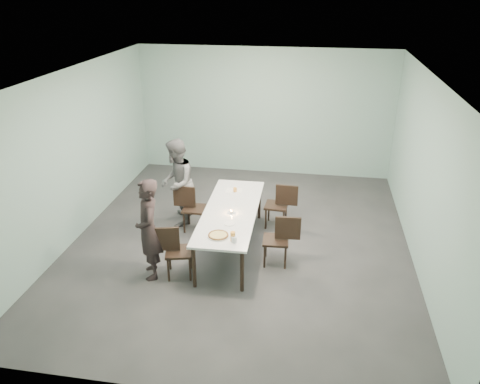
% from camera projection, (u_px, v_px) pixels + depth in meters
% --- Properties ---
extents(ground, '(7.00, 7.00, 0.00)m').
position_uv_depth(ground, '(240.00, 241.00, 8.54)').
color(ground, '#333335').
rests_on(ground, ground).
extents(room_shell, '(6.02, 7.02, 3.01)m').
position_uv_depth(room_shell, '(240.00, 135.00, 7.70)').
color(room_shell, '#8FB4AC').
rests_on(room_shell, ground).
extents(table, '(0.95, 2.62, 0.75)m').
position_uv_depth(table, '(231.00, 213.00, 8.04)').
color(table, white).
rests_on(table, ground).
extents(chair_near_left, '(0.65, 0.51, 0.87)m').
position_uv_depth(chair_near_left, '(174.00, 248.00, 7.36)').
color(chair_near_left, black).
rests_on(chair_near_left, ground).
extents(chair_far_left, '(0.61, 0.42, 0.87)m').
position_uv_depth(chair_far_left, '(190.00, 205.00, 8.77)').
color(chair_far_left, black).
rests_on(chair_far_left, ground).
extents(chair_near_right, '(0.62, 0.44, 0.87)m').
position_uv_depth(chair_near_right, '(281.00, 237.00, 7.68)').
color(chair_near_right, black).
rests_on(chair_near_right, ground).
extents(chair_far_right, '(0.62, 0.45, 0.87)m').
position_uv_depth(chair_far_right, '(281.00, 203.00, 8.86)').
color(chair_far_right, black).
rests_on(chair_far_right, ground).
extents(diner_near, '(0.61, 0.71, 1.66)m').
position_uv_depth(diner_near, '(149.00, 230.00, 7.23)').
color(diner_near, black).
rests_on(diner_near, ground).
extents(diner_far, '(0.75, 0.91, 1.69)m').
position_uv_depth(diner_far, '(177.00, 183.00, 8.86)').
color(diner_far, slate).
rests_on(diner_far, ground).
extents(pizza, '(0.34, 0.34, 0.04)m').
position_uv_depth(pizza, '(218.00, 235.00, 7.19)').
color(pizza, white).
rests_on(pizza, table).
extents(side_plate, '(0.18, 0.18, 0.01)m').
position_uv_depth(side_plate, '(230.00, 223.00, 7.57)').
color(side_plate, white).
rests_on(side_plate, table).
extents(beer_glass, '(0.08, 0.08, 0.15)m').
position_uv_depth(beer_glass, '(233.00, 236.00, 7.04)').
color(beer_glass, orange).
rests_on(beer_glass, table).
extents(water_tumbler, '(0.08, 0.08, 0.09)m').
position_uv_depth(water_tumbler, '(234.00, 240.00, 7.02)').
color(water_tumbler, silver).
rests_on(water_tumbler, table).
extents(tealight, '(0.06, 0.06, 0.05)m').
position_uv_depth(tealight, '(232.00, 212.00, 7.91)').
color(tealight, silver).
rests_on(tealight, table).
extents(amber_tumbler, '(0.07, 0.07, 0.08)m').
position_uv_depth(amber_tumbler, '(235.00, 190.00, 8.70)').
color(amber_tumbler, orange).
rests_on(amber_tumbler, table).
extents(menu, '(0.30, 0.23, 0.01)m').
position_uv_depth(menu, '(234.00, 190.00, 8.77)').
color(menu, silver).
rests_on(menu, table).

